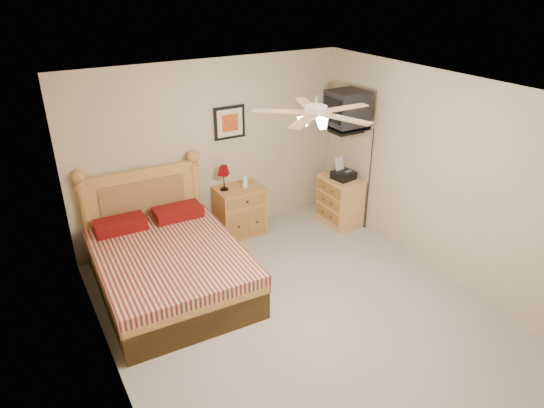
{
  "coord_description": "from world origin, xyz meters",
  "views": [
    {
      "loc": [
        -2.48,
        -3.7,
        3.5
      ],
      "look_at": [
        0.18,
        0.9,
        0.95
      ],
      "focal_mm": 32.0,
      "sensor_mm": 36.0,
      "label": 1
    }
  ],
  "objects": [
    {
      "name": "ceiling",
      "position": [
        0.0,
        0.0,
        2.5
      ],
      "size": [
        4.0,
        4.5,
        0.04
      ],
      "primitive_type": "cube",
      "color": "white",
      "rests_on": "ground"
    },
    {
      "name": "floor",
      "position": [
        0.0,
        0.0,
        0.0
      ],
      "size": [
        4.5,
        4.5,
        0.0
      ],
      "primitive_type": "plane",
      "color": "gray",
      "rests_on": "ground"
    },
    {
      "name": "framed_picture",
      "position": [
        0.27,
        2.23,
        1.62
      ],
      "size": [
        0.46,
        0.04,
        0.46
      ],
      "primitive_type": "cube",
      "color": "black",
      "rests_on": "wall_back"
    },
    {
      "name": "wall_back",
      "position": [
        0.0,
        2.25,
        1.25
      ],
      "size": [
        4.0,
        0.04,
        2.5
      ],
      "primitive_type": "cube",
      "color": "tan",
      "rests_on": "ground"
    },
    {
      "name": "wall_tv",
      "position": [
        1.75,
        1.34,
        1.81
      ],
      "size": [
        0.56,
        0.46,
        0.58
      ],
      "primitive_type": null,
      "color": "black",
      "rests_on": "wall_right"
    },
    {
      "name": "bed",
      "position": [
        -1.09,
        1.12,
        0.67
      ],
      "size": [
        1.65,
        2.13,
        1.35
      ],
      "primitive_type": null,
      "rotation": [
        0.0,
        0.0,
        -0.03
      ],
      "color": "#A46A35",
      "rests_on": "ground"
    },
    {
      "name": "wall_front",
      "position": [
        0.0,
        -2.25,
        1.25
      ],
      "size": [
        4.0,
        0.04,
        2.5
      ],
      "primitive_type": "cube",
      "color": "tan",
      "rests_on": "ground"
    },
    {
      "name": "wall_left",
      "position": [
        -2.0,
        0.0,
        1.25
      ],
      "size": [
        0.04,
        4.5,
        2.5
      ],
      "primitive_type": "cube",
      "color": "tan",
      "rests_on": "ground"
    },
    {
      "name": "wall_right",
      "position": [
        2.0,
        0.0,
        1.25
      ],
      "size": [
        0.04,
        4.5,
        2.5
      ],
      "primitive_type": "cube",
      "color": "tan",
      "rests_on": "ground"
    },
    {
      "name": "nightstand",
      "position": [
        0.27,
        2.0,
        0.36
      ],
      "size": [
        0.67,
        0.5,
        0.72
      ],
      "primitive_type": "cube",
      "rotation": [
        0.0,
        0.0,
        -0.0
      ],
      "color": "#B06934",
      "rests_on": "ground"
    },
    {
      "name": "ceiling_fan",
      "position": [
        0.0,
        -0.2,
        2.36
      ],
      "size": [
        1.14,
        1.14,
        0.28
      ],
      "primitive_type": null,
      "color": "white",
      "rests_on": "ceiling"
    },
    {
      "name": "lotion_bottle",
      "position": [
        0.35,
        1.96,
        0.83
      ],
      "size": [
        0.1,
        0.1,
        0.21
      ],
      "primitive_type": "imported",
      "rotation": [
        0.0,
        0.0,
        0.31
      ],
      "color": "white",
      "rests_on": "nightstand"
    },
    {
      "name": "magazine_upper",
      "position": [
        1.73,
        1.71,
        0.79
      ],
      "size": [
        0.32,
        0.36,
        0.02
      ],
      "primitive_type": "imported",
      "rotation": [
        0.0,
        0.0,
        0.43
      ],
      "color": "gray",
      "rests_on": "magazine_lower"
    },
    {
      "name": "table_lamp",
      "position": [
        0.07,
        2.05,
        0.9
      ],
      "size": [
        0.21,
        0.21,
        0.37
      ],
      "primitive_type": null,
      "rotation": [
        0.0,
        0.0,
        0.05
      ],
      "color": "#630306",
      "rests_on": "nightstand"
    },
    {
      "name": "magazine_lower",
      "position": [
        1.73,
        1.72,
        0.76
      ],
      "size": [
        0.27,
        0.33,
        0.03
      ],
      "primitive_type": "imported",
      "rotation": [
        0.0,
        0.0,
        -0.25
      ],
      "color": "beige",
      "rests_on": "dresser"
    },
    {
      "name": "fax_machine",
      "position": [
        1.72,
        1.47,
        0.9
      ],
      "size": [
        0.34,
        0.35,
        0.31
      ],
      "primitive_type": null,
      "rotation": [
        0.0,
        0.0,
        0.16
      ],
      "color": "black",
      "rests_on": "dresser"
    },
    {
      "name": "dresser",
      "position": [
        1.73,
        1.52,
        0.37
      ],
      "size": [
        0.44,
        0.63,
        0.75
      ],
      "primitive_type": "cube",
      "rotation": [
        0.0,
        0.0,
        0.0
      ],
      "color": "tan",
      "rests_on": "ground"
    }
  ]
}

